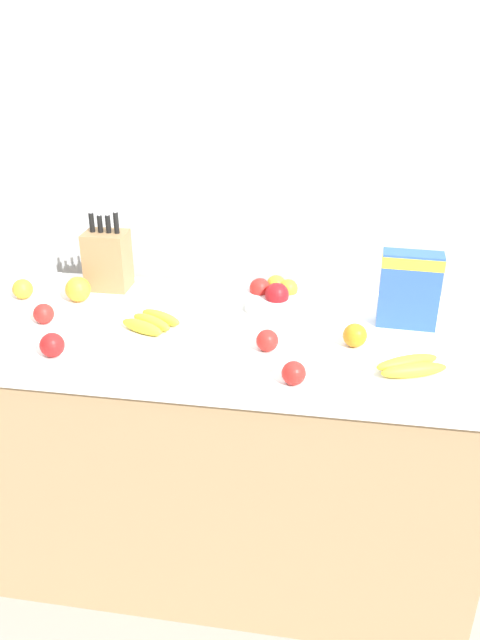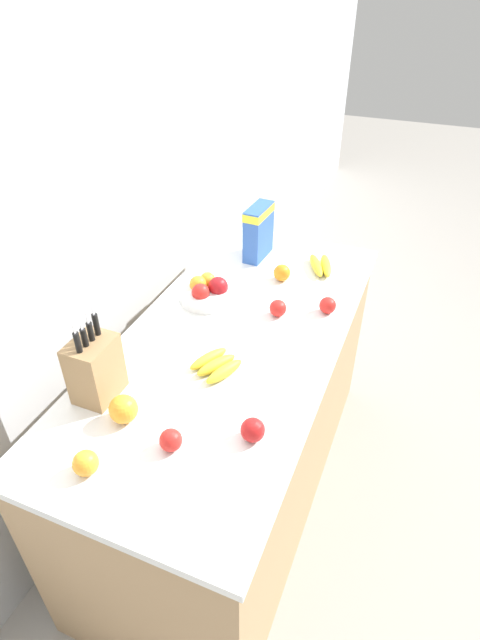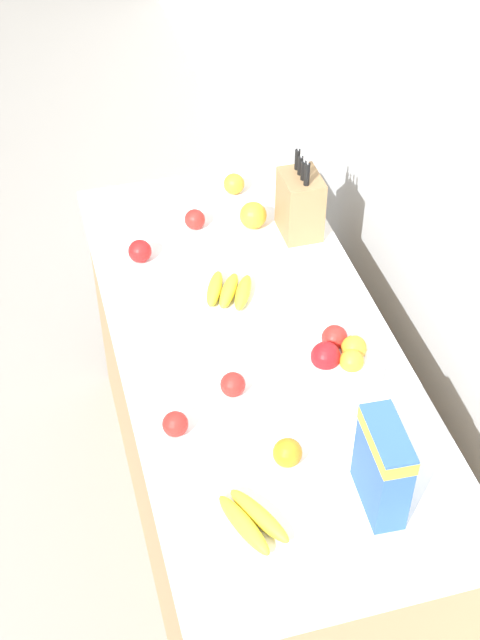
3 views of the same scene
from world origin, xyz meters
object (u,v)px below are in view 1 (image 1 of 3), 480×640
at_px(banana_bunch_right, 152,322).
at_px(orange_front_right, 23,289).
at_px(knife_block, 108,260).
at_px(cereal_box, 410,286).
at_px(fruit_bowl, 276,297).
at_px(apple_leftmost, 294,373).
at_px(apple_rear, 52,345).
at_px(apple_front, 267,340).
at_px(banana_bunch_left, 411,366).
at_px(orange_back_center, 355,335).
at_px(orange_near_bowl, 78,289).
at_px(apple_middle, 44,314).

distance_m(banana_bunch_right, orange_front_right, 0.53).
xyz_separation_m(knife_block, cereal_box, (1.04, -0.14, 0.03)).
height_order(fruit_bowl, apple_leftmost, fruit_bowl).
height_order(fruit_bowl, apple_rear, fruit_bowl).
xyz_separation_m(knife_block, apple_front, (0.62, -0.38, -0.07)).
bearing_deg(knife_block, apple_rear, -88.56).
relative_size(banana_bunch_left, orange_back_center, 2.85).
bearing_deg(banana_bunch_right, cereal_box, 10.72).
bearing_deg(fruit_bowl, orange_front_right, -176.06).
height_order(apple_front, orange_near_bowl, orange_near_bowl).
distance_m(knife_block, fruit_bowl, 0.63).
xyz_separation_m(cereal_box, orange_back_center, (-0.16, -0.17, -0.10)).
bearing_deg(orange_back_center, cereal_box, 46.53).
relative_size(cereal_box, orange_back_center, 3.38).
height_order(cereal_box, orange_near_bowl, cereal_box).
xyz_separation_m(banana_bunch_right, apple_leftmost, (0.47, -0.26, 0.01)).
distance_m(cereal_box, orange_back_center, 0.25).
bearing_deg(orange_back_center, apple_middle, -179.96).
distance_m(banana_bunch_right, orange_near_bowl, 0.35).
bearing_deg(banana_bunch_left, apple_leftmost, -160.95).
xyz_separation_m(knife_block, apple_rear, (0.01, -0.51, -0.07)).
bearing_deg(apple_rear, apple_front, 12.20).
distance_m(knife_block, apple_leftmost, 0.91).
bearing_deg(banana_bunch_right, orange_front_right, 163.46).
bearing_deg(banana_bunch_left, fruit_bowl, 138.55).
bearing_deg(cereal_box, banana_bunch_left, -88.63).
height_order(knife_block, banana_bunch_left, knife_block).
relative_size(knife_block, banana_bunch_right, 1.60).
distance_m(banana_bunch_right, apple_middle, 0.35).
relative_size(knife_block, orange_near_bowl, 3.61).
distance_m(apple_rear, apple_middle, 0.23).
bearing_deg(apple_leftmost, orange_front_right, 157.19).
xyz_separation_m(cereal_box, orange_near_bowl, (-1.10, 0.01, -0.09)).
bearing_deg(apple_rear, banana_bunch_left, 3.82).
xyz_separation_m(cereal_box, apple_leftmost, (-0.32, -0.41, -0.10)).
bearing_deg(orange_front_right, apple_front, -15.10).
height_order(apple_middle, orange_front_right, orange_front_right).
distance_m(fruit_bowl, apple_middle, 0.76).
bearing_deg(orange_front_right, orange_back_center, -8.50).
height_order(knife_block, banana_bunch_right, knife_block).
bearing_deg(apple_middle, apple_rear, -59.09).
relative_size(fruit_bowl, orange_back_center, 3.12).
relative_size(apple_middle, apple_leftmost, 1.00).
distance_m(banana_bunch_right, apple_front, 0.39).
distance_m(fruit_bowl, banana_bunch_right, 0.43).
bearing_deg(fruit_bowl, apple_front, -88.93).
bearing_deg(fruit_bowl, apple_rear, -144.45).
height_order(banana_bunch_right, apple_middle, apple_middle).
xyz_separation_m(banana_bunch_right, orange_back_center, (0.63, -0.02, 0.02)).
distance_m(knife_block, banana_bunch_left, 1.13).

